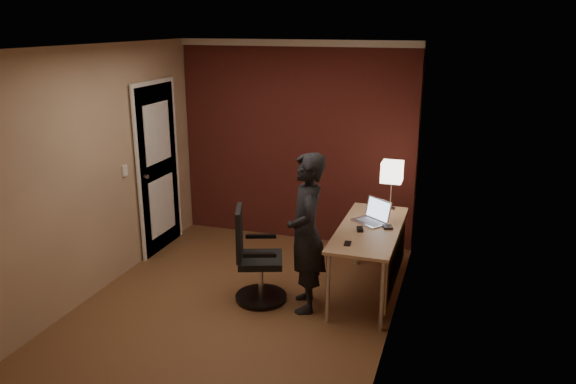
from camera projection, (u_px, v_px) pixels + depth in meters
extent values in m
plane|color=brown|center=(238.00, 305.00, 5.59)|extent=(4.00, 4.00, 0.00)
plane|color=white|center=(230.00, 46.00, 4.86)|extent=(4.00, 4.00, 0.00)
plane|color=tan|center=(297.00, 142.00, 7.04)|extent=(3.00, 0.00, 3.00)
plane|color=tan|center=(104.00, 272.00, 3.40)|extent=(3.00, 0.00, 3.00)
plane|color=tan|center=(97.00, 172.00, 5.66)|extent=(0.00, 4.00, 4.00)
plane|color=tan|center=(396.00, 200.00, 4.78)|extent=(0.00, 4.00, 4.00)
cube|color=maroon|center=(296.00, 143.00, 7.01)|extent=(2.98, 0.06, 2.50)
cube|color=silver|center=(296.00, 43.00, 6.65)|extent=(3.00, 0.08, 0.08)
cube|color=silver|center=(87.00, 68.00, 3.09)|extent=(3.00, 0.08, 0.08)
cube|color=silver|center=(88.00, 48.00, 5.30)|extent=(0.08, 4.00, 0.08)
cube|color=silver|center=(400.00, 54.00, 4.44)|extent=(0.08, 4.00, 0.08)
cube|color=silver|center=(158.00, 170.00, 6.73)|extent=(0.05, 0.82, 2.02)
cube|color=silver|center=(159.00, 170.00, 6.73)|extent=(0.02, 0.92, 2.12)
cylinder|color=silver|center=(146.00, 177.00, 6.42)|extent=(0.05, 0.05, 0.05)
cube|color=silver|center=(125.00, 171.00, 6.10)|extent=(0.02, 0.08, 0.12)
cube|color=tan|center=(370.00, 229.00, 5.61)|extent=(0.60, 1.50, 0.03)
cube|color=tan|center=(396.00, 259.00, 5.62)|extent=(0.02, 1.38, 0.54)
cylinder|color=silver|center=(328.00, 288.00, 5.17)|extent=(0.04, 0.04, 0.70)
cylinder|color=silver|center=(357.00, 236.00, 6.42)|extent=(0.04, 0.04, 0.70)
cylinder|color=silver|center=(382.00, 296.00, 5.02)|extent=(0.04, 0.04, 0.70)
cylinder|color=silver|center=(401.00, 241.00, 6.28)|extent=(0.04, 0.04, 0.70)
cube|color=silver|center=(390.00, 208.00, 6.16)|extent=(0.11, 0.11, 0.01)
cylinder|color=silver|center=(391.00, 195.00, 6.11)|extent=(0.01, 0.01, 0.30)
cube|color=white|center=(392.00, 172.00, 6.03)|extent=(0.22, 0.22, 0.22)
cube|color=silver|center=(369.00, 222.00, 5.74)|extent=(0.40, 0.38, 0.01)
cube|color=silver|center=(378.00, 209.00, 5.77)|extent=(0.30, 0.25, 0.22)
cube|color=#B2CCF2|center=(378.00, 209.00, 5.76)|extent=(0.27, 0.22, 0.19)
cube|color=gray|center=(369.00, 222.00, 5.73)|extent=(0.30, 0.27, 0.00)
cube|color=black|center=(360.00, 229.00, 5.52)|extent=(0.08, 0.11, 0.03)
cube|color=black|center=(348.00, 243.00, 5.20)|extent=(0.07, 0.12, 0.01)
cube|color=black|center=(388.00, 227.00, 5.59)|extent=(0.12, 0.13, 0.02)
cylinder|color=black|center=(261.00, 296.00, 5.68)|extent=(0.52, 0.52, 0.03)
cylinder|color=silver|center=(261.00, 279.00, 5.63)|extent=(0.06, 0.06, 0.39)
cube|color=black|center=(261.00, 260.00, 5.57)|extent=(0.54, 0.54, 0.07)
cube|color=black|center=(239.00, 233.00, 5.48)|extent=(0.17, 0.38, 0.51)
cube|color=black|center=(261.00, 236.00, 5.75)|extent=(0.31, 0.15, 0.04)
cube|color=black|center=(260.00, 255.00, 5.29)|extent=(0.31, 0.15, 0.04)
imported|color=black|center=(306.00, 233.00, 5.33)|extent=(0.54, 0.66, 1.56)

